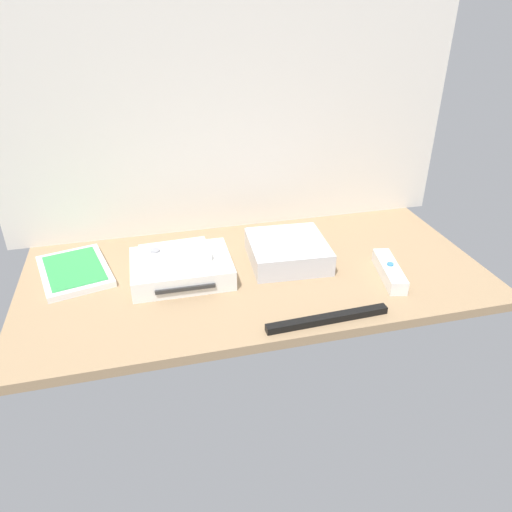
{
  "coord_description": "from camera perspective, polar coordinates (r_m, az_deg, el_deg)",
  "views": [
    {
      "loc": [
        -21.84,
        -87.6,
        54.36
      ],
      "look_at": [
        0.0,
        0.0,
        4.0
      ],
      "focal_mm": 33.67,
      "sensor_mm": 36.0,
      "label": 1
    }
  ],
  "objects": [
    {
      "name": "mini_computer",
      "position": [
        1.09,
        3.78,
        0.62
      ],
      "size": [
        18.03,
        18.03,
        5.3
      ],
      "rotation": [
        0.0,
        0.0,
        -0.06
      ],
      "color": "silver",
      "rests_on": "ground_plane"
    },
    {
      "name": "remote_wand",
      "position": [
        1.07,
        15.55,
        -1.73
      ],
      "size": [
        6.49,
        15.22,
        3.4
      ],
      "rotation": [
        0.0,
        0.0,
        -0.2
      ],
      "color": "white",
      "rests_on": "ground_plane"
    },
    {
      "name": "ground_plane",
      "position": [
        1.06,
        -0.0,
        -2.36
      ],
      "size": [
        100.0,
        48.0,
        2.0
      ],
      "primitive_type": "cube",
      "color": "#9E7F5B",
      "rests_on": "ground"
    },
    {
      "name": "game_case",
      "position": [
        1.12,
        -20.75,
        -1.66
      ],
      "size": [
        17.81,
        21.73,
        1.56
      ],
      "rotation": [
        0.0,
        0.0,
        0.25
      ],
      "color": "white",
      "rests_on": "ground_plane"
    },
    {
      "name": "game_console",
      "position": [
        1.04,
        -8.85,
        -1.47
      ],
      "size": [
        21.18,
        16.69,
        4.4
      ],
      "rotation": [
        0.0,
        0.0,
        -0.01
      ],
      "color": "white",
      "rests_on": "ground_plane"
    },
    {
      "name": "back_wall",
      "position": [
        1.16,
        -3.08,
        18.05
      ],
      "size": [
        110.0,
        1.2,
        64.0
      ],
      "primitive_type": "cube",
      "color": "silver",
      "rests_on": "ground"
    },
    {
      "name": "remote_classic_pad",
      "position": [
        1.03,
        -9.65,
        0.38
      ],
      "size": [
        14.76,
        8.66,
        2.4
      ],
      "rotation": [
        0.0,
        0.0,
        0.05
      ],
      "color": "white",
      "rests_on": "game_console"
    },
    {
      "name": "sensor_bar",
      "position": [
        0.91,
        8.51,
        -7.38
      ],
      "size": [
        24.05,
        2.74,
        1.4
      ],
      "primitive_type": "cube",
      "rotation": [
        0.0,
        0.0,
        0.04
      ],
      "color": "black",
      "rests_on": "ground_plane"
    }
  ]
}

